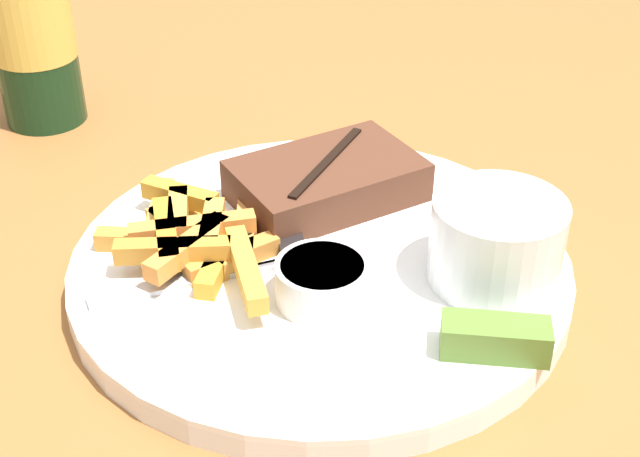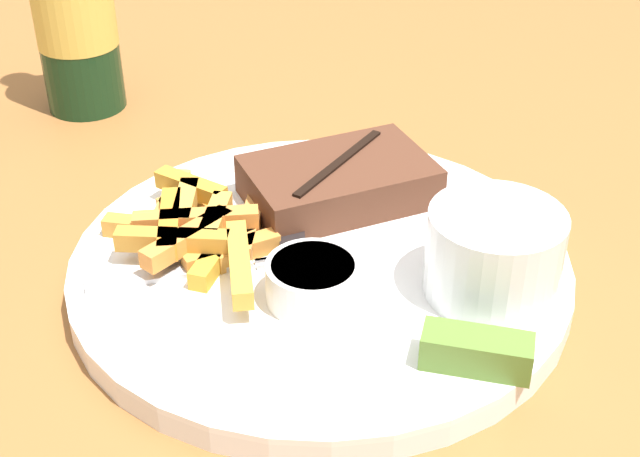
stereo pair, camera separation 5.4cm
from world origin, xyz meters
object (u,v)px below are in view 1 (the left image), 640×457
at_px(steak_portion, 327,181).
at_px(knife_utensil, 283,221).
at_px(dipping_sauce_cup, 322,280).
at_px(beer_bottle, 29,17).
at_px(pickle_spear, 495,338).
at_px(fork_utensil, 192,283).
at_px(coleslaw_cup, 497,237).
at_px(dinner_plate, 320,267).

xyz_separation_m(steak_portion, knife_utensil, (-0.04, -0.02, -0.01)).
distance_m(dipping_sauce_cup, beer_bottle, 0.36).
bearing_deg(pickle_spear, steak_portion, 98.91).
bearing_deg(fork_utensil, pickle_spear, -41.55).
bearing_deg(knife_utensil, dipping_sauce_cup, -172.46).
xyz_separation_m(coleslaw_cup, knife_utensil, (-0.10, 0.10, -0.03)).
xyz_separation_m(fork_utensil, knife_utensil, (0.07, 0.04, 0.00)).
bearing_deg(dipping_sauce_cup, coleslaw_cup, -8.56).
height_order(dinner_plate, fork_utensil, fork_utensil).
bearing_deg(coleslaw_cup, steak_portion, 116.88).
relative_size(knife_utensil, beer_bottle, 0.66).
bearing_deg(dipping_sauce_cup, knife_utensil, 87.51).
height_order(coleslaw_cup, beer_bottle, beer_bottle).
relative_size(dipping_sauce_cup, fork_utensil, 0.41).
bearing_deg(pickle_spear, knife_utensil, 112.77).
height_order(steak_portion, pickle_spear, steak_portion).
distance_m(dinner_plate, coleslaw_cup, 0.11).
xyz_separation_m(dinner_plate, knife_utensil, (-0.01, 0.04, 0.01)).
relative_size(dinner_plate, fork_utensil, 2.31).
relative_size(dipping_sauce_cup, pickle_spear, 0.89).
distance_m(coleslaw_cup, dipping_sauce_cup, 0.11).
xyz_separation_m(dinner_plate, fork_utensil, (-0.08, -0.00, 0.01)).
xyz_separation_m(dipping_sauce_cup, pickle_spear, (0.07, -0.08, -0.00)).
relative_size(dinner_plate, beer_bottle, 1.23).
distance_m(dipping_sauce_cup, knife_utensil, 0.08).
height_order(dinner_plate, coleslaw_cup, coleslaw_cup).
relative_size(coleslaw_cup, pickle_spear, 1.28).
height_order(fork_utensil, knife_utensil, knife_utensil).
relative_size(dipping_sauce_cup, beer_bottle, 0.22).
bearing_deg(fork_utensil, knife_utensil, 29.67).
bearing_deg(pickle_spear, dipping_sauce_cup, 132.97).
relative_size(steak_portion, coleslaw_cup, 1.70).
bearing_deg(beer_bottle, dipping_sauce_cup, -69.68).
bearing_deg(pickle_spear, dinner_plate, 115.53).
xyz_separation_m(steak_portion, dipping_sauce_cup, (-0.04, -0.10, -0.00)).
height_order(steak_portion, beer_bottle, beer_bottle).
distance_m(knife_utensil, beer_bottle, 0.29).
height_order(knife_utensil, beer_bottle, beer_bottle).
height_order(dinner_plate, beer_bottle, beer_bottle).
bearing_deg(steak_portion, knife_utensil, -150.81).
height_order(steak_portion, fork_utensil, steak_portion).
distance_m(dipping_sauce_cup, pickle_spear, 0.10).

